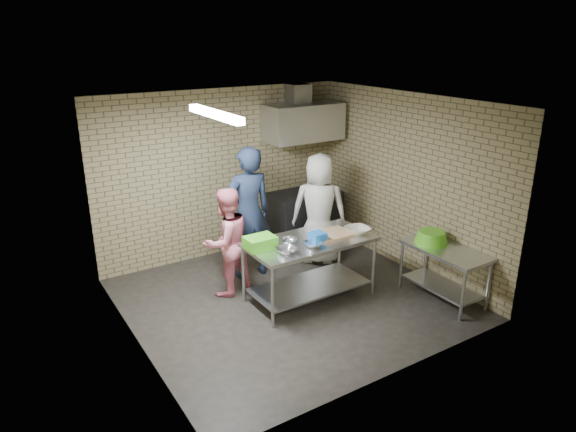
# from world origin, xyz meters

# --- Properties ---
(floor) EXTENTS (4.20, 4.20, 0.00)m
(floor) POSITION_xyz_m (0.00, 0.00, 0.00)
(floor) COLOR black
(floor) RESTS_ON ground
(ceiling) EXTENTS (4.20, 4.20, 0.00)m
(ceiling) POSITION_xyz_m (0.00, 0.00, 2.70)
(ceiling) COLOR black
(ceiling) RESTS_ON ground
(back_wall) EXTENTS (4.20, 0.06, 2.70)m
(back_wall) POSITION_xyz_m (0.00, 2.00, 1.35)
(back_wall) COLOR #8F8259
(back_wall) RESTS_ON ground
(front_wall) EXTENTS (4.20, 0.06, 2.70)m
(front_wall) POSITION_xyz_m (0.00, -2.00, 1.35)
(front_wall) COLOR #8F8259
(front_wall) RESTS_ON ground
(left_wall) EXTENTS (0.06, 4.00, 2.70)m
(left_wall) POSITION_xyz_m (-2.10, 0.00, 1.35)
(left_wall) COLOR #8F8259
(left_wall) RESTS_ON ground
(right_wall) EXTENTS (0.06, 4.00, 2.70)m
(right_wall) POSITION_xyz_m (2.10, 0.00, 1.35)
(right_wall) COLOR #8F8259
(right_wall) RESTS_ON ground
(prep_table) EXTENTS (1.74, 0.87, 0.87)m
(prep_table) POSITION_xyz_m (0.26, -0.10, 0.44)
(prep_table) COLOR silver
(prep_table) RESTS_ON floor
(side_counter) EXTENTS (0.60, 1.20, 0.75)m
(side_counter) POSITION_xyz_m (1.80, -1.10, 0.38)
(side_counter) COLOR silver
(side_counter) RESTS_ON floor
(stove) EXTENTS (1.20, 0.70, 0.90)m
(stove) POSITION_xyz_m (1.35, 1.65, 0.45)
(stove) COLOR black
(stove) RESTS_ON floor
(range_hood) EXTENTS (1.30, 0.60, 0.60)m
(range_hood) POSITION_xyz_m (1.35, 1.70, 2.10)
(range_hood) COLOR silver
(range_hood) RESTS_ON back_wall
(hood_duct) EXTENTS (0.35, 0.30, 0.30)m
(hood_duct) POSITION_xyz_m (1.35, 1.85, 2.55)
(hood_duct) COLOR #A5A8AD
(hood_duct) RESTS_ON back_wall
(wall_shelf) EXTENTS (0.80, 0.20, 0.04)m
(wall_shelf) POSITION_xyz_m (1.65, 1.89, 1.92)
(wall_shelf) COLOR #3F2B19
(wall_shelf) RESTS_ON back_wall
(fluorescent_fixture) EXTENTS (0.10, 1.25, 0.08)m
(fluorescent_fixture) POSITION_xyz_m (-1.00, 0.00, 2.64)
(fluorescent_fixture) COLOR white
(fluorescent_fixture) RESTS_ON ceiling
(green_crate) EXTENTS (0.39, 0.29, 0.15)m
(green_crate) POSITION_xyz_m (-0.44, 0.02, 0.95)
(green_crate) COLOR #4AB621
(green_crate) RESTS_ON prep_table
(blue_tub) EXTENTS (0.19, 0.19, 0.13)m
(blue_tub) POSITION_xyz_m (0.31, -0.20, 0.93)
(blue_tub) COLOR blue
(blue_tub) RESTS_ON prep_table
(cutting_board) EXTENTS (0.53, 0.41, 0.03)m
(cutting_board) POSITION_xyz_m (0.61, -0.12, 0.89)
(cutting_board) COLOR tan
(cutting_board) RESTS_ON prep_table
(mixing_bowl_a) EXTENTS (0.28, 0.28, 0.07)m
(mixing_bowl_a) POSITION_xyz_m (-0.24, -0.30, 0.90)
(mixing_bowl_a) COLOR silver
(mixing_bowl_a) RESTS_ON prep_table
(mixing_bowl_b) EXTENTS (0.22, 0.22, 0.06)m
(mixing_bowl_b) POSITION_xyz_m (-0.04, -0.05, 0.90)
(mixing_bowl_b) COLOR #A9ACB0
(mixing_bowl_b) RESTS_ON prep_table
(mixing_bowl_c) EXTENTS (0.26, 0.26, 0.06)m
(mixing_bowl_c) POSITION_xyz_m (0.16, -0.32, 0.90)
(mixing_bowl_c) COLOR silver
(mixing_bowl_c) RESTS_ON prep_table
(ceramic_bowl) EXTENTS (0.35, 0.35, 0.08)m
(ceramic_bowl) POSITION_xyz_m (0.96, -0.25, 0.91)
(ceramic_bowl) COLOR beige
(ceramic_bowl) RESTS_ON prep_table
(green_basin) EXTENTS (0.46, 0.46, 0.17)m
(green_basin) POSITION_xyz_m (1.78, -0.85, 0.83)
(green_basin) COLOR #59C626
(green_basin) RESTS_ON side_counter
(bottle_red) EXTENTS (0.07, 0.07, 0.18)m
(bottle_red) POSITION_xyz_m (1.40, 1.89, 2.03)
(bottle_red) COLOR #B22619
(bottle_red) RESTS_ON wall_shelf
(bottle_green) EXTENTS (0.06, 0.06, 0.15)m
(bottle_green) POSITION_xyz_m (1.80, 1.89, 2.02)
(bottle_green) COLOR green
(bottle_green) RESTS_ON wall_shelf
(man_navy) EXTENTS (0.76, 0.54, 1.99)m
(man_navy) POSITION_xyz_m (-0.09, 0.99, 1.00)
(man_navy) COLOR #141D33
(man_navy) RESTS_ON floor
(woman_pink) EXTENTS (0.85, 0.73, 1.54)m
(woman_pink) POSITION_xyz_m (-0.62, 0.65, 0.77)
(woman_pink) COLOR pink
(woman_pink) RESTS_ON floor
(woman_white) EXTENTS (1.03, 0.97, 1.77)m
(woman_white) POSITION_xyz_m (1.08, 0.84, 0.88)
(woman_white) COLOR white
(woman_white) RESTS_ON floor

